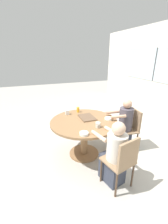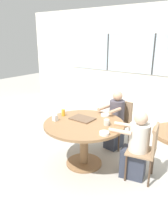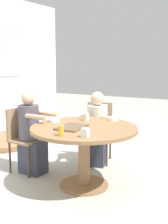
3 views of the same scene
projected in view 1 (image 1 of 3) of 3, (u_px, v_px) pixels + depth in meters
ground_plane at (84, 153)px, 3.12m from camera, size 16.00×16.00×0.00m
dining_table at (84, 128)px, 2.91m from camera, size 1.28×1.28×0.75m
chair_for_woman_green_shirt at (123, 160)px, 2.14m from camera, size 0.48×0.48×0.88m
chair_for_man_blue_shirt at (131, 126)px, 3.15m from camera, size 0.45×0.45×0.88m
person_woman_green_shirt at (114, 156)px, 2.29m from camera, size 0.59×0.41×1.07m
person_man_blue_shirt at (124, 127)px, 3.12m from camera, size 0.35×0.55×1.11m
food_tray_dark at (87, 117)px, 2.98m from camera, size 0.38×0.27×0.02m
coffee_mug at (98, 125)px, 2.58m from camera, size 0.09×0.09×0.09m
juice_glass at (78, 110)px, 3.26m from camera, size 0.06×0.06×0.11m
milk_carton_small at (67, 112)px, 3.13m from camera, size 0.07×0.07×0.10m
bowl_white_shallow at (109, 119)px, 2.91m from camera, size 0.15×0.15×0.03m
bowl_cereal at (84, 134)px, 2.35m from camera, size 0.14×0.14×0.04m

